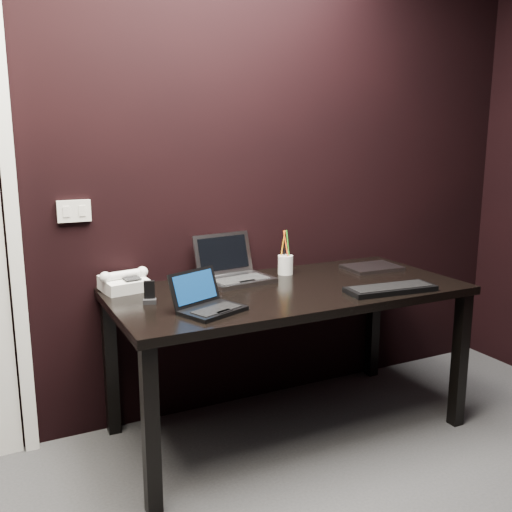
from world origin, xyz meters
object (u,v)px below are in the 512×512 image
silver_laptop (234,272)px  mobile_phone (150,295)px  desk_phone (124,282)px  pen_cup (285,264)px  closed_laptop (372,268)px  ext_keyboard (391,289)px  netbook (208,303)px  desk (288,303)px

silver_laptop → mobile_phone: silver_laptop is taller
desk_phone → silver_laptop: bearing=-5.4°
pen_cup → desk_phone: bearing=177.2°
closed_laptop → ext_keyboard: bearing=-116.8°
ext_keyboard → desk_phone: desk_phone is taller
silver_laptop → closed_laptop: silver_laptop is taller
desk_phone → closed_laptop: bearing=-6.7°
netbook → silver_laptop: (0.31, 0.42, 0.01)m
silver_laptop → pen_cup: size_ratio=1.54×
desk → silver_laptop: (-0.18, 0.24, 0.12)m
silver_laptop → ext_keyboard: (0.58, -0.52, -0.03)m
silver_laptop → pen_cup: (0.30, 0.01, 0.01)m
silver_laptop → ext_keyboard: silver_laptop is taller
desk → closed_laptop: size_ratio=5.61×
desk → desk_phone: desk_phone is taller
silver_laptop → closed_laptop: (0.78, -0.10, -0.03)m
desk → silver_laptop: size_ratio=4.68×
ext_keyboard → closed_laptop: 0.46m
desk → closed_laptop: closed_laptop is taller
ext_keyboard → desk_phone: bearing=153.2°
silver_laptop → desk_phone: size_ratio=1.49×
desk → ext_keyboard: 0.49m
desk → desk_phone: (-0.73, 0.29, 0.12)m
desk_phone → ext_keyboard: bearing=-26.8°
netbook → silver_laptop: 0.52m
ext_keyboard → closed_laptop: ext_keyboard is taller
desk → netbook: (-0.49, -0.18, 0.11)m
netbook → pen_cup: 0.75m
netbook → closed_laptop: (1.09, 0.31, -0.02)m
netbook → closed_laptop: bearing=16.1°
desk → ext_keyboard: ext_keyboard is taller
mobile_phone → pen_cup: pen_cup is taller
desk → desk_phone: size_ratio=6.95×
closed_laptop → desk_phone: bearing=173.3°
desk → pen_cup: size_ratio=7.20×
closed_laptop → silver_laptop: bearing=172.4°
desk_phone → mobile_phone: desk_phone is taller
closed_laptop → pen_cup: 0.50m
netbook → ext_keyboard: netbook is taller
closed_laptop → netbook: bearing=-163.9°
mobile_phone → ext_keyboard: bearing=-16.7°
ext_keyboard → pen_cup: pen_cup is taller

